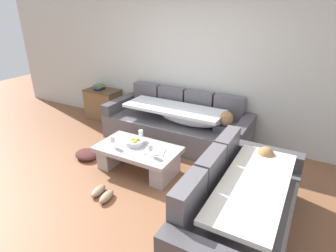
{
  "coord_description": "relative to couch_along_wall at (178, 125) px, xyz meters",
  "views": [
    {
      "loc": [
        2.0,
        -2.39,
        2.27
      ],
      "look_at": [
        0.1,
        1.06,
        0.55
      ],
      "focal_mm": 29.9,
      "sensor_mm": 36.0,
      "label": 1
    }
  ],
  "objects": [
    {
      "name": "ground_plane",
      "position": [
        0.01,
        -1.63,
        -0.33
      ],
      "size": [
        14.0,
        14.0,
        0.0
      ],
      "primitive_type": "plane",
      "color": "brown"
    },
    {
      "name": "couch_near_window",
      "position": [
        1.56,
        -1.61,
        0.01
      ],
      "size": [
        0.92,
        2.0,
        0.88
      ],
      "rotation": [
        0.0,
        0.0,
        1.57
      ],
      "color": "#5A565C",
      "rests_on": "ground_plane"
    },
    {
      "name": "fruit_bowl",
      "position": [
        -0.18,
        -1.06,
        0.09
      ],
      "size": [
        0.28,
        0.28,
        0.1
      ],
      "color": "silver",
      "rests_on": "coffee_table"
    },
    {
      "name": "wine_glass_far_back",
      "position": [
        -0.17,
        -0.9,
        0.17
      ],
      "size": [
        0.07,
        0.07,
        0.17
      ],
      "color": "silver",
      "rests_on": "coffee_table"
    },
    {
      "name": "back_wall",
      "position": [
        0.01,
        0.52,
        1.02
      ],
      "size": [
        9.0,
        0.1,
        2.7
      ],
      "primitive_type": "cube",
      "color": "silver",
      "rests_on": "ground_plane"
    },
    {
      "name": "wine_glass_near_left",
      "position": [
        -0.41,
        -1.27,
        0.17
      ],
      "size": [
        0.07,
        0.07,
        0.17
      ],
      "color": "silver",
      "rests_on": "coffee_table"
    },
    {
      "name": "side_cabinet",
      "position": [
        -1.89,
        0.22,
        -0.01
      ],
      "size": [
        0.72,
        0.44,
        0.64
      ],
      "color": "brown",
      "rests_on": "ground_plane"
    },
    {
      "name": "coffee_table",
      "position": [
        -0.09,
        -1.11,
        -0.09
      ],
      "size": [
        1.2,
        0.68,
        0.38
      ],
      "color": "#A29A9A",
      "rests_on": "ground_plane"
    },
    {
      "name": "pair_of_shoes",
      "position": [
        -0.14,
        -1.86,
        -0.28
      ],
      "size": [
        0.32,
        0.32,
        0.09
      ],
      "color": "#8C7259",
      "rests_on": "ground_plane"
    },
    {
      "name": "open_magazine",
      "position": [
        0.19,
        -1.1,
        0.06
      ],
      "size": [
        0.33,
        0.29,
        0.01
      ],
      "primitive_type": "cube",
      "rotation": [
        0.0,
        0.0,
        0.33
      ],
      "color": "white",
      "rests_on": "coffee_table"
    },
    {
      "name": "wine_glass_near_right",
      "position": [
        0.2,
        -1.22,
        0.17
      ],
      "size": [
        0.07,
        0.07,
        0.17
      ],
      "color": "silver",
      "rests_on": "coffee_table"
    },
    {
      "name": "couch_along_wall",
      "position": [
        0.0,
        0.0,
        0.0
      ],
      "size": [
        2.55,
        0.92,
        0.88
      ],
      "color": "#5A565C",
      "rests_on": "ground_plane"
    },
    {
      "name": "book_stack_on_cabinet",
      "position": [
        -1.96,
        0.22,
        0.37
      ],
      "size": [
        0.19,
        0.22,
        0.11
      ],
      "color": "black",
      "rests_on": "side_cabinet"
    },
    {
      "name": "crumpled_garment",
      "position": [
        -1.03,
        -1.22,
        -0.27
      ],
      "size": [
        0.47,
        0.42,
        0.12
      ],
      "primitive_type": "ellipsoid",
      "rotation": [
        0.0,
        0.0,
        2.86
      ],
      "color": "#4C2323",
      "rests_on": "ground_plane"
    }
  ]
}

